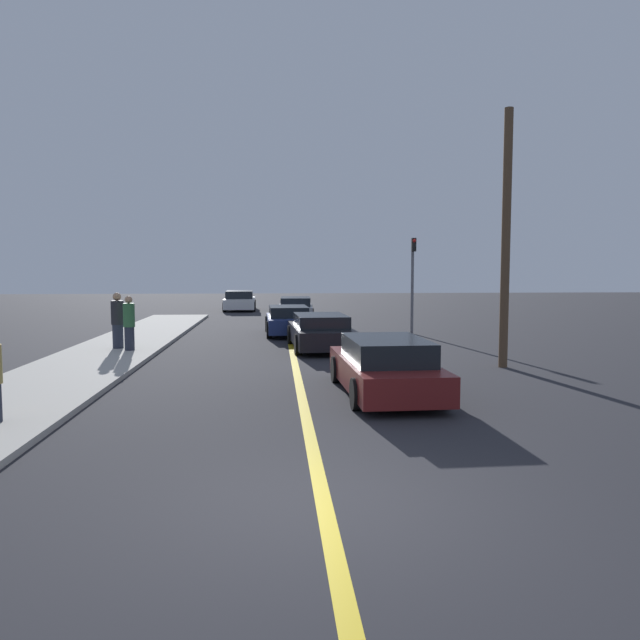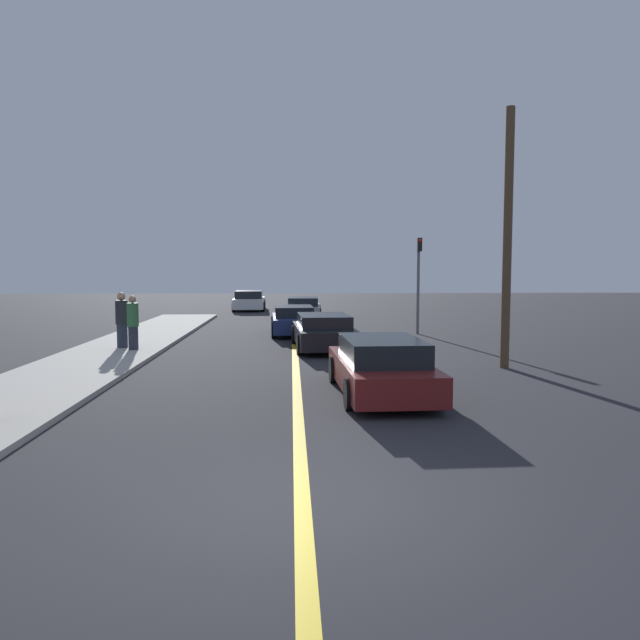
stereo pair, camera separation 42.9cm
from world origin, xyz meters
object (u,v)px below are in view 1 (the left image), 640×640
at_px(pedestrian_mid_group, 129,323).
at_px(car_ahead_center, 320,332).
at_px(car_far_distant, 288,320).
at_px(pedestrian_far_standing, 118,321).
at_px(traffic_light, 413,275).
at_px(car_parked_left_lot, 295,308).
at_px(utility_pole, 506,240).
at_px(car_oncoming_far, 240,301).
at_px(car_near_right_lane, 385,367).

bearing_deg(pedestrian_mid_group, car_ahead_center, 7.35).
relative_size(car_ahead_center, car_far_distant, 1.11).
relative_size(pedestrian_mid_group, pedestrian_far_standing, 0.95).
bearing_deg(pedestrian_mid_group, traffic_light, 27.40).
bearing_deg(car_parked_left_lot, car_far_distant, -91.99).
xyz_separation_m(pedestrian_far_standing, traffic_light, (10.77, 4.78, 1.41)).
bearing_deg(utility_pole, car_ahead_center, 138.34).
bearing_deg(car_oncoming_far, pedestrian_far_standing, -99.40).
bearing_deg(traffic_light, car_near_right_lane, -105.15).
bearing_deg(car_far_distant, utility_pole, -58.89).
height_order(pedestrian_far_standing, traffic_light, traffic_light).
bearing_deg(pedestrian_mid_group, car_near_right_lane, -44.59).
height_order(car_parked_left_lot, traffic_light, traffic_light).
height_order(car_far_distant, car_oncoming_far, car_oncoming_far).
distance_m(car_parked_left_lot, car_oncoming_far, 7.90).
relative_size(car_ahead_center, utility_pole, 0.68).
distance_m(car_parked_left_lot, pedestrian_far_standing, 14.02).
bearing_deg(pedestrian_far_standing, car_parked_left_lot, 63.76).
xyz_separation_m(car_ahead_center, utility_pole, (4.74, -4.22, 2.91)).
distance_m(car_oncoming_far, pedestrian_far_standing, 19.93).
relative_size(car_parked_left_lot, car_oncoming_far, 1.01).
bearing_deg(traffic_light, car_ahead_center, -132.42).
bearing_deg(car_far_distant, traffic_light, -2.30).
bearing_deg(pedestrian_far_standing, car_oncoming_far, 81.80).
distance_m(car_far_distant, car_parked_left_lot, 7.78).
height_order(car_ahead_center, car_far_distant, car_far_distant).
xyz_separation_m(car_ahead_center, pedestrian_mid_group, (-6.13, -0.79, 0.40)).
bearing_deg(car_near_right_lane, pedestrian_far_standing, 132.98).
xyz_separation_m(car_ahead_center, car_parked_left_lot, (-0.43, 12.33, -0.01)).
bearing_deg(pedestrian_mid_group, utility_pole, -17.50).
relative_size(car_far_distant, pedestrian_mid_group, 2.48).
relative_size(car_far_distant, car_oncoming_far, 0.91).
height_order(car_ahead_center, pedestrian_mid_group, pedestrian_mid_group).
bearing_deg(car_parked_left_lot, pedestrian_far_standing, -114.21).
relative_size(car_ahead_center, traffic_light, 1.21).
distance_m(car_parked_left_lot, pedestrian_mid_group, 14.31).
height_order(car_far_distant, pedestrian_mid_group, pedestrian_mid_group).
bearing_deg(car_oncoming_far, traffic_light, -63.25).
xyz_separation_m(car_near_right_lane, pedestrian_far_standing, (-7.47, 7.43, 0.42)).
xyz_separation_m(car_oncoming_far, pedestrian_far_standing, (-2.84, -19.72, 0.41)).
distance_m(traffic_light, utility_pole, 8.84).
bearing_deg(pedestrian_mid_group, pedestrian_far_standing, 131.79).
bearing_deg(car_parked_left_lot, utility_pole, -70.61).
bearing_deg(car_ahead_center, utility_pole, -44.77).
xyz_separation_m(car_parked_left_lot, pedestrian_mid_group, (-5.70, -13.12, 0.40)).
distance_m(car_near_right_lane, utility_pole, 5.95).
xyz_separation_m(car_far_distant, traffic_light, (5.12, -0.03, 1.85)).
distance_m(pedestrian_mid_group, traffic_light, 11.67).
bearing_deg(utility_pole, car_oncoming_far, 109.78).
bearing_deg(pedestrian_far_standing, utility_pole, -19.31).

